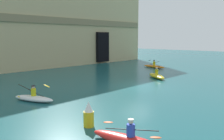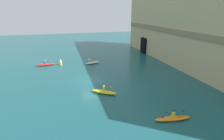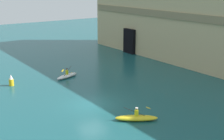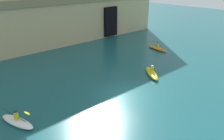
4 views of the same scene
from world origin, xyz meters
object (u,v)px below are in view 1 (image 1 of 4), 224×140
object	(u,v)px
kayak_yellow	(157,76)
kayak_white	(34,98)
kayak_orange	(154,66)
kayak_red	(131,140)
marker_buoy	(89,115)

from	to	relation	value
kayak_yellow	kayak_white	bearing A→B (deg)	-59.21
kayak_orange	kayak_white	size ratio (longest dim) A/B	1.15
kayak_white	kayak_yellow	bearing A→B (deg)	-112.53
kayak_orange	kayak_white	xyz separation A→B (m)	(-20.80, -4.14, 0.01)
kayak_yellow	kayak_red	world-z (taller)	kayak_yellow
kayak_yellow	marker_buoy	xyz separation A→B (m)	(-14.20, -5.24, 0.32)
kayak_orange	kayak_red	size ratio (longest dim) A/B	0.99
kayak_red	kayak_white	xyz separation A→B (m)	(1.11, 8.91, -0.02)
kayak_orange	kayak_red	bearing A→B (deg)	128.00
kayak_yellow	kayak_white	size ratio (longest dim) A/B	1.03
kayak_orange	marker_buoy	bearing A→B (deg)	122.70
kayak_yellow	kayak_white	world-z (taller)	same
marker_buoy	kayak_white	bearing A→B (deg)	83.20
marker_buoy	kayak_orange	bearing A→B (deg)	25.48
kayak_orange	kayak_yellow	bearing A→B (deg)	131.60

